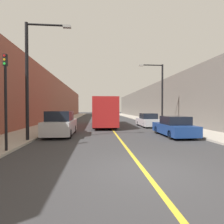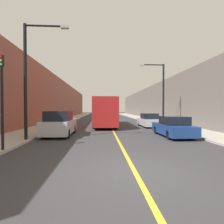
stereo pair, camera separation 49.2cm
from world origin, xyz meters
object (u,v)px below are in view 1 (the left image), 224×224
bus (104,112)px  car_right_near (174,127)px  traffic_light (6,98)px  car_right_mid (148,121)px  street_lamp_left (31,73)px  street_lamp_right (160,90)px  parked_suv_left (61,124)px

bus → car_right_near: size_ratio=2.33×
traffic_light → car_right_mid: bearing=47.8°
street_lamp_left → street_lamp_right: 13.83m
car_right_mid → bus: bearing=164.2°
street_lamp_right → car_right_mid: bearing=161.4°
street_lamp_left → street_lamp_right: (11.30, 7.98, -0.17)m
street_lamp_left → street_lamp_right: bearing=35.2°
parked_suv_left → street_lamp_right: size_ratio=0.64×
bus → car_right_near: 9.88m
car_right_near → car_right_mid: bearing=89.4°
bus → parked_suv_left: bearing=-116.0°
parked_suv_left → car_right_near: size_ratio=1.01×
bus → traffic_light: bearing=-112.0°
bus → car_right_near: (5.01, -8.45, -1.05)m
bus → traffic_light: (-5.10, -12.65, 0.83)m
traffic_light → street_lamp_right: bearing=43.3°
parked_suv_left → car_right_near: 8.71m
bus → parked_suv_left: size_ratio=2.30×
bus → street_lamp_left: (-4.94, -9.84, 2.61)m
car_right_near → car_right_mid: car_right_mid is taller
car_right_mid → traffic_light: bearing=-132.2°
car_right_mid → traffic_light: (-10.18, -11.21, 1.87)m
parked_suv_left → street_lamp_left: size_ratio=0.61×
street_lamp_right → car_right_near: bearing=-101.6°
bus → car_right_mid: bearing=-15.8°
street_lamp_left → traffic_light: street_lamp_left is taller
car_right_near → street_lamp_left: 10.69m
parked_suv_left → traffic_light: size_ratio=0.99×
bus → car_right_mid: bus is taller
bus → street_lamp_right: street_lamp_right is taller
traffic_light → car_right_near: bearing=22.6°
street_lamp_left → car_right_mid: bearing=40.0°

